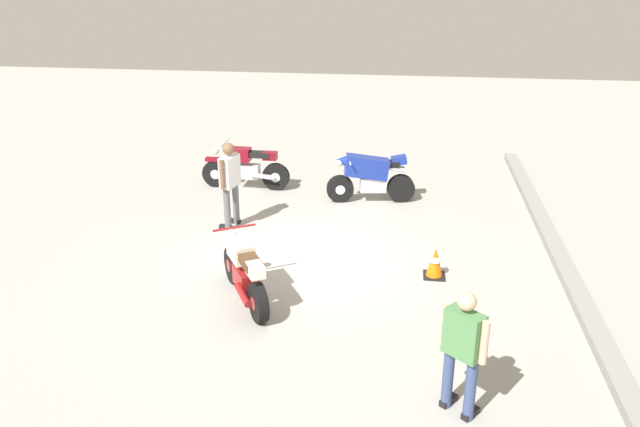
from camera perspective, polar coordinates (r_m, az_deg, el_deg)
ground_plane at (r=11.35m, az=-1.86°, el=-4.32°), size 40.00×40.00×0.00m
curb_edge at (r=11.53m, az=21.39°, el=-5.07°), size 14.00×0.30×0.15m
motorcycle_cream_vintage at (r=9.96m, az=-6.80°, el=-5.28°), size 1.76×1.14×1.07m
motorcycle_blue_sportbike at (r=13.98m, az=4.56°, el=3.39°), size 0.70×1.96×1.14m
motorcycle_maroon_cruiser at (r=14.89m, az=-6.69°, el=4.17°), size 0.70×2.09×1.09m
person_in_white_shirt at (r=12.57m, az=-8.09°, el=3.06°), size 0.67×0.41×1.74m
person_in_green_shirt at (r=7.54m, az=12.71°, el=-11.63°), size 0.51×0.55×1.61m
traffic_cone at (r=10.88m, az=10.29°, el=-4.36°), size 0.36×0.36×0.53m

